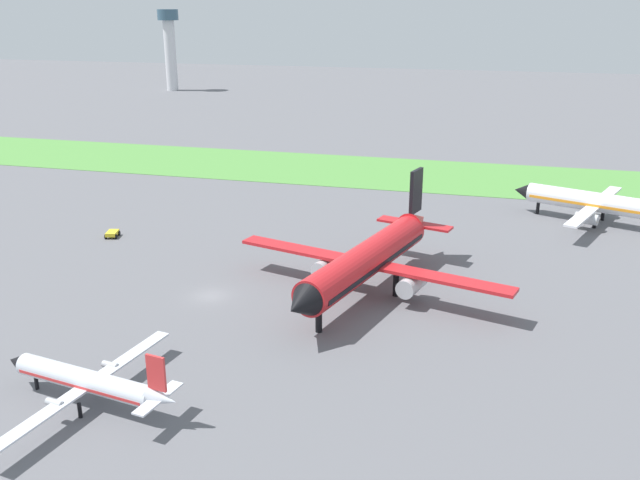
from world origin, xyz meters
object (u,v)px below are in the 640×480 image
(airplane_foreground_turboprop, at_px, (88,381))
(baggage_cart_near_gate, at_px, (112,233))
(airplane_parked_jet_far, at_px, (595,202))
(airplane_midfield_jet, at_px, (368,259))
(control_tower, at_px, (170,42))

(airplane_foreground_turboprop, distance_m, baggage_cart_near_gate, 46.86)
(airplane_parked_jet_far, relative_size, airplane_midfield_jet, 0.74)
(airplane_midfield_jet, bearing_deg, airplane_foreground_turboprop, -16.72)
(airplane_midfield_jet, height_order, airplane_foreground_turboprop, airplane_midfield_jet)
(airplane_midfield_jet, bearing_deg, control_tower, -132.16)
(baggage_cart_near_gate, bearing_deg, airplane_parked_jet_far, 96.04)
(control_tower, bearing_deg, airplane_foreground_turboprop, -65.81)
(airplane_parked_jet_far, bearing_deg, airplane_midfield_jet, 71.90)
(airplane_foreground_turboprop, bearing_deg, airplane_midfield_jet, -112.69)
(airplane_midfield_jet, distance_m, airplane_foreground_turboprop, 35.59)
(airplane_parked_jet_far, height_order, airplane_midfield_jet, airplane_midfield_jet)
(airplane_foreground_turboprop, height_order, baggage_cart_near_gate, airplane_foreground_turboprop)
(baggage_cart_near_gate, xyz_separation_m, control_tower, (-71.72, 167.63, 17.82))
(airplane_parked_jet_far, distance_m, baggage_cart_near_gate, 75.15)
(airplane_parked_jet_far, bearing_deg, baggage_cart_near_gate, 40.54)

